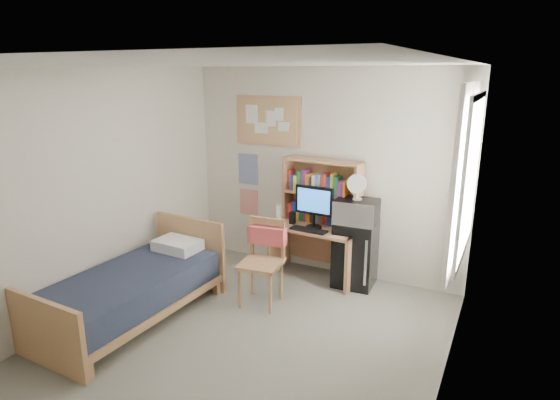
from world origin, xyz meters
The scene contains 26 objects.
floor centered at (0.00, 0.00, -0.01)m, with size 3.60×4.20×0.02m, color gray.
ceiling centered at (0.00, 0.00, 2.60)m, with size 3.60×4.20×0.02m, color white.
wall_back centered at (0.00, 2.10, 1.30)m, with size 3.60×0.04×2.60m, color beige.
wall_front centered at (0.00, -2.10, 1.30)m, with size 3.60×0.04×2.60m, color beige.
wall_left centered at (-1.80, 0.00, 1.30)m, with size 0.04×4.20×2.60m, color beige.
wall_right centered at (1.80, 0.00, 1.30)m, with size 0.04×4.20×2.60m, color beige.
window_unit centered at (1.75, 1.20, 1.60)m, with size 0.10×1.40×1.70m, color white.
curtain_left centered at (1.72, 0.80, 1.60)m, with size 0.04×0.55×1.70m, color silver.
curtain_right centered at (1.72, 1.60, 1.60)m, with size 0.04×0.55×1.70m, color silver.
bulletin_board centered at (-0.78, 2.08, 1.92)m, with size 0.94×0.03×0.64m, color tan.
poster_wave centered at (-1.10, 2.09, 1.25)m, with size 0.30×0.01×0.42m, color navy.
poster_japan centered at (-1.10, 2.09, 0.78)m, with size 0.28×0.01×0.36m, color red.
desk centered at (0.03, 1.80, 0.34)m, with size 1.09×0.55×0.68m, color tan.
desk_chair centered at (-0.24, 0.88, 0.48)m, with size 0.48×0.48×0.97m, color tan.
mini_fridge centered at (0.54, 1.84, 0.40)m, with size 0.47×0.47×0.80m, color black.
bed centered at (-1.28, -0.04, 0.26)m, with size 0.95×1.90×0.52m, color #1B2031.
hutch centered at (0.04, 1.95, 1.09)m, with size 1.00×0.25×0.81m, color tan.
monitor centered at (0.03, 1.74, 0.95)m, with size 0.49×0.04×0.53m, color black.
keyboard centered at (0.02, 1.60, 0.70)m, with size 0.46×0.15×0.02m, color black.
speaker_left centered at (-0.27, 1.76, 0.76)m, with size 0.06×0.06×0.16m, color black.
speaker_right centered at (0.33, 1.72, 0.77)m, with size 0.07×0.07×0.18m, color black.
water_bottle centered at (-0.45, 1.73, 0.80)m, with size 0.07×0.07×0.23m, color white.
hoodie centered at (-0.26, 1.08, 0.75)m, with size 0.44×0.13×0.21m, color #D35150.
microwave centered at (0.54, 1.82, 0.94)m, with size 0.49×0.37×0.28m, color silver.
desk_fan centered at (0.54, 1.82, 1.22)m, with size 0.22×0.22×0.28m, color white.
pillow centered at (-1.25, 0.71, 0.59)m, with size 0.51×0.36×0.12m, color white.
Camera 1 is at (2.13, -3.31, 2.53)m, focal length 30.00 mm.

